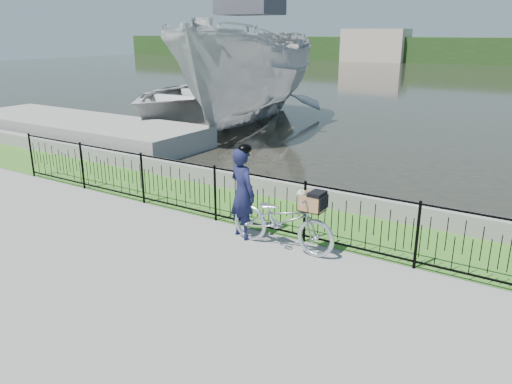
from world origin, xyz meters
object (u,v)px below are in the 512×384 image
Objects in this scene: bicycle_rig at (283,219)px; boat_near at (250,74)px; boat_far at (213,95)px; cyclist at (242,192)px; dock at (79,129)px.

boat_near is at bearing 126.07° from bicycle_rig.
cyclist is at bearing -50.39° from boat_far.
boat_near is at bearing 122.47° from cyclist.
dock is at bearing -105.63° from boat_far.
dock is at bearing -129.79° from boat_near.
dock is 6.61m from boat_near.
dock is 10.83m from cyclist.
boat_near is (-5.85, 9.19, 1.24)m from cyclist.
boat_far reaches higher than dock.
cyclist is (-0.88, 0.05, 0.34)m from bicycle_rig.
dock is 0.90× the size of boat_near.
bicycle_rig is 0.18× the size of boat_near.
boat_far is (-2.47, 0.86, -1.06)m from boat_near.
boat_far is (-8.32, 10.05, 0.18)m from cyclist.
bicycle_rig is at bearing -47.67° from boat_far.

